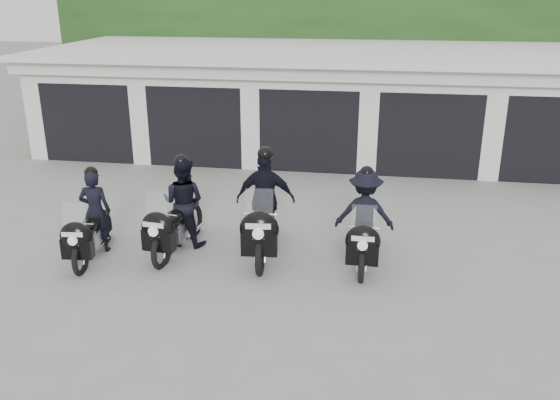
# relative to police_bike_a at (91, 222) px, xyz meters

# --- Properties ---
(ground) EXTENTS (80.00, 80.00, 0.00)m
(ground) POSITION_rel_police_bike_a_xyz_m (3.29, 0.40, -0.68)
(ground) COLOR gray
(ground) RESTS_ON ground
(garage_block) EXTENTS (16.40, 6.80, 2.96)m
(garage_block) POSITION_rel_police_bike_a_xyz_m (3.29, 8.46, 0.75)
(garage_block) COLOR silver
(garage_block) RESTS_ON ground
(background_vegetation) EXTENTS (20.00, 3.90, 5.80)m
(background_vegetation) POSITION_rel_police_bike_a_xyz_m (3.66, 13.32, 2.09)
(background_vegetation) COLOR #193914
(background_vegetation) RESTS_ON ground
(police_bike_a) EXTENTS (0.72, 1.95, 1.70)m
(police_bike_a) POSITION_rel_police_bike_a_xyz_m (0.00, 0.00, 0.00)
(police_bike_a) COLOR black
(police_bike_a) RESTS_ON ground
(police_bike_b) EXTENTS (0.90, 2.12, 1.85)m
(police_bike_b) POSITION_rel_police_bike_a_xyz_m (1.47, 0.63, 0.10)
(police_bike_b) COLOR black
(police_bike_b) RESTS_ON ground
(police_bike_c) EXTENTS (1.16, 2.33, 2.03)m
(police_bike_c) POSITION_rel_police_bike_a_xyz_m (3.07, 0.77, 0.18)
(police_bike_c) COLOR black
(police_bike_c) RESTS_ON ground
(police_bike_d) EXTENTS (1.07, 2.05, 1.78)m
(police_bike_d) POSITION_rel_police_bike_a_xyz_m (4.91, 0.68, 0.08)
(police_bike_d) COLOR black
(police_bike_d) RESTS_ON ground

